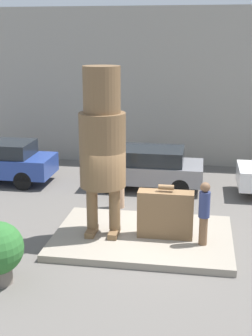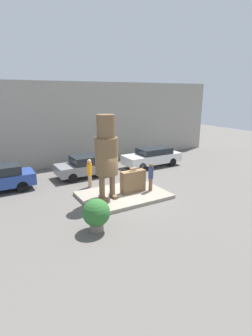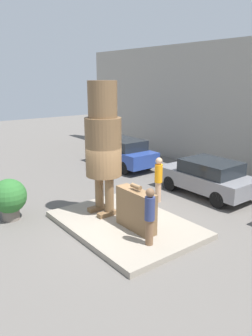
{
  "view_description": "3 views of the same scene",
  "coord_description": "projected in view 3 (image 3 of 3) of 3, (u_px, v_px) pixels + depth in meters",
  "views": [
    {
      "loc": [
        1.43,
        -11.6,
        5.35
      ],
      "look_at": [
        -0.47,
        0.06,
        2.01
      ],
      "focal_mm": 50.0,
      "sensor_mm": 36.0,
      "label": 1
    },
    {
      "loc": [
        -6.87,
        -12.03,
        5.69
      ],
      "look_at": [
        0.12,
        -0.08,
        1.69
      ],
      "focal_mm": 28.0,
      "sensor_mm": 36.0,
      "label": 2
    },
    {
      "loc": [
        7.8,
        -5.98,
        4.73
      ],
      "look_at": [
        -0.18,
        0.16,
        1.94
      ],
      "focal_mm": 35.0,
      "sensor_mm": 36.0,
      "label": 3
    }
  ],
  "objects": [
    {
      "name": "parked_car_grey",
      "position": [
        207.0,
        176.0,
        13.52
      ],
      "size": [
        4.01,
        1.86,
        1.49
      ],
      "rotation": [
        0.0,
        0.0,
        3.14
      ],
      "color": "gray",
      "rests_on": "ground_plane"
    },
    {
      "name": "ground_plane",
      "position": [
        125.0,
        227.0,
        10.74
      ],
      "size": [
        60.0,
        60.0,
        0.0
      ],
      "primitive_type": "plane",
      "color": "#605B56"
    },
    {
      "name": "statue_figure",
      "position": [
        103.0,
        139.0,
        10.74
      ],
      "size": [
        1.21,
        1.21,
        4.46
      ],
      "color": "brown",
      "rests_on": "pedestal"
    },
    {
      "name": "giant_suitcase",
      "position": [
        136.0,
        210.0,
        10.02
      ],
      "size": [
        1.47,
        0.45,
        1.45
      ],
      "color": "brown",
      "rests_on": "pedestal"
    },
    {
      "name": "worker_hivis",
      "position": [
        159.0,
        178.0,
        12.67
      ],
      "size": [
        0.3,
        0.3,
        1.79
      ],
      "color": "tan",
      "rests_on": "ground_plane"
    },
    {
      "name": "planter_pot",
      "position": [
        9.0,
        197.0,
        11.1
      ],
      "size": [
        1.18,
        1.18,
        1.44
      ],
      "color": "#70665B",
      "rests_on": "ground_plane"
    },
    {
      "name": "tourist",
      "position": [
        150.0,
        214.0,
        9.0
      ],
      "size": [
        0.28,
        0.28,
        1.67
      ],
      "color": "brown",
      "rests_on": "pedestal"
    },
    {
      "name": "parked_car_blue",
      "position": [
        121.0,
        152.0,
        17.77
      ],
      "size": [
        4.39,
        1.74,
        1.57
      ],
      "rotation": [
        0.0,
        0.0,
        3.14
      ],
      "color": "#284293",
      "rests_on": "ground_plane"
    },
    {
      "name": "pedestal",
      "position": [
        125.0,
        224.0,
        10.71
      ],
      "size": [
        4.77,
        3.39,
        0.19
      ],
      "color": "gray",
      "rests_on": "ground_plane"
    }
  ]
}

